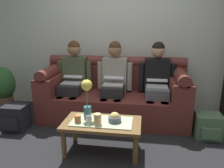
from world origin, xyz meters
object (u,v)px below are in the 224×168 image
Objects in this scene: person_middle at (114,78)px; potted_plant at (3,87)px; cup_near_right at (78,119)px; person_right at (157,79)px; snack_bowl at (115,118)px; person_left at (73,76)px; backpack_left at (16,118)px; backpack_right at (208,126)px; flower_vase at (87,94)px; couch at (114,95)px; coffee_table at (102,126)px; cup_near_left at (89,120)px; cup_far_center at (98,119)px.

potted_plant is (-1.92, -0.02, -0.23)m from person_middle.
cup_near_right is (-0.27, -1.08, -0.23)m from person_middle.
person_right is 1.15m from snack_bowl.
person_left is 3.35× the size of backpack_left.
snack_bowl is 1.32m from backpack_right.
person_right is 2.61× the size of flower_vase.
person_right is at bearing 0.36° from potted_plant.
couch is 6.80× the size of backpack_right.
person_left reaches higher than coffee_table.
person_middle reaches higher than flower_vase.
coffee_table is 1.45m from backpack_right.
cup_near_right is at bearing -118.58° from flower_vase.
person_right reaches higher than coffee_table.
coffee_table is 1.16× the size of potted_plant.
cup_near_left reaches higher than backpack_left.
snack_bowl is 0.44× the size of backpack_right.
snack_bowl is 1.19× the size of cup_far_center.
cup_far_center is 0.34× the size of backpack_left.
person_left is at bearing 110.03° from cup_near_right.
backpack_left is at bearing 157.71° from cup_near_right.
flower_vase is 1.29× the size of backpack_left.
cup_near_left is 2.08m from potted_plant.
person_left is 1.31m from snack_bowl.
flower_vase is at bearing 133.97° from cup_far_center.
potted_plant is at bearing 152.46° from coffee_table.
couch reaches higher than backpack_left.
couch reaches higher than potted_plant.
backpack_right is (1.34, 0.53, -0.17)m from coffee_table.
backpack_right is at bearing -35.85° from person_right.
cup_far_center is (-0.03, -1.11, 0.08)m from couch.
cup_far_center is at bearing -19.32° from backpack_left.
coffee_table is 9.97× the size of cup_near_left.
snack_bowl is (0.34, -0.07, -0.25)m from flower_vase.
person_right is 3.35× the size of backpack_left.
cup_far_center is 1.40m from backpack_left.
flower_vase is 1.41× the size of backpack_right.
person_middle is 1.04m from snack_bowl.
person_right is 1.38m from cup_near_left.
cup_near_right is at bearing -22.29° from backpack_left.
cup_near_right is at bearing -169.65° from snack_bowl.
cup_near_left is at bearing -157.38° from backpack_right.
cup_near_left is at bearing 177.18° from cup_far_center.
potted_plant reaches higher than cup_near_right.
coffee_table is at bearing -27.54° from potted_plant.
flower_vase reaches higher than backpack_right.
person_right is at bearing 0.00° from person_left.
backpack_right is 2.67m from backpack_left.
cup_near_right reaches higher than backpack_left.
cup_near_left is at bearing -162.22° from snack_bowl.
cup_near_right is at bearing -103.85° from couch.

